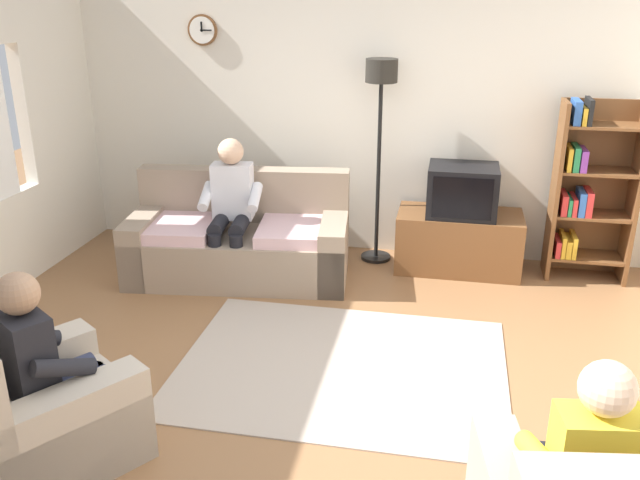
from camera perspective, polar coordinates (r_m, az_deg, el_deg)
ground_plane at (r=4.39m, az=-0.55°, el=-12.96°), size 12.00×12.00×0.00m
back_wall_assembly at (r=6.37m, az=4.39°, el=10.89°), size 6.20×0.17×2.70m
couch at (r=5.99m, az=-6.82°, el=-0.15°), size 1.99×1.10×0.90m
tv_stand at (r=6.22m, az=11.63°, el=-0.11°), size 1.10×0.56×0.53m
tv at (r=6.04m, az=11.96°, el=4.12°), size 0.60×0.49×0.44m
bookshelf at (r=6.23m, az=21.72°, el=3.99°), size 0.68×0.36×1.58m
floor_lamp at (r=6.04m, az=5.15°, el=11.28°), size 0.28×0.28×1.85m
armchair_near_window at (r=4.00m, az=-22.75°, el=-13.58°), size 1.16×1.18×0.90m
area_rug at (r=4.67m, az=1.87°, el=-10.65°), size 2.20×1.70×0.01m
person_on_couch at (r=5.78m, az=-7.57°, el=3.06°), size 0.55×0.57×1.24m
person_in_left_armchair at (r=3.87m, az=-22.18°, el=-9.28°), size 0.61×0.64×1.12m
person_in_right_armchair at (r=3.12m, az=21.55°, el=-17.02°), size 0.55×0.58×1.12m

